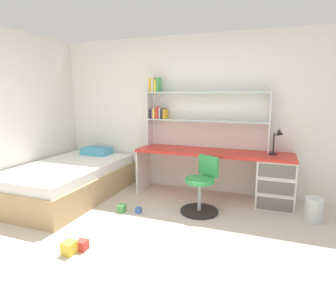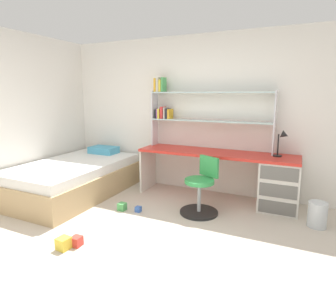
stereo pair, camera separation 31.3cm
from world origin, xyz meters
name	(u,v)px [view 1 (the left image)]	position (x,y,z in m)	size (l,w,h in m)	color
ground_plane	(132,265)	(0.00, 0.00, -0.01)	(5.87, 5.68, 0.02)	beige
room_shell	(93,118)	(-1.21, 1.20, 1.27)	(5.87, 5.68, 2.55)	white
desk	(256,175)	(1.01, 2.02, 0.43)	(2.38, 0.59, 0.74)	red
bookshelf_hutch	(190,107)	(-0.06, 2.20, 1.40)	(1.95, 0.22, 1.14)	silver
desk_lamp	(279,138)	(1.29, 2.06, 1.00)	(0.20, 0.16, 0.38)	black
swivel_chair	(201,191)	(0.33, 1.43, 0.30)	(0.52, 0.52, 0.77)	black
bed_platform	(68,180)	(-1.77, 1.28, 0.26)	(1.28, 2.10, 0.64)	tan
waste_bin	(314,209)	(1.76, 1.63, 0.16)	(0.22, 0.22, 0.31)	silver
toy_block_blue_0	(139,210)	(-0.46, 1.09, 0.04)	(0.07, 0.07, 0.07)	#3860B7
toy_block_yellow_1	(69,248)	(-0.68, -0.06, 0.06)	(0.13, 0.13, 0.13)	gold
toy_block_red_2	(82,245)	(-0.60, 0.04, 0.05)	(0.10, 0.10, 0.10)	red
toy_block_green_3	(122,208)	(-0.69, 1.04, 0.05)	(0.10, 0.10, 0.10)	#479E51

